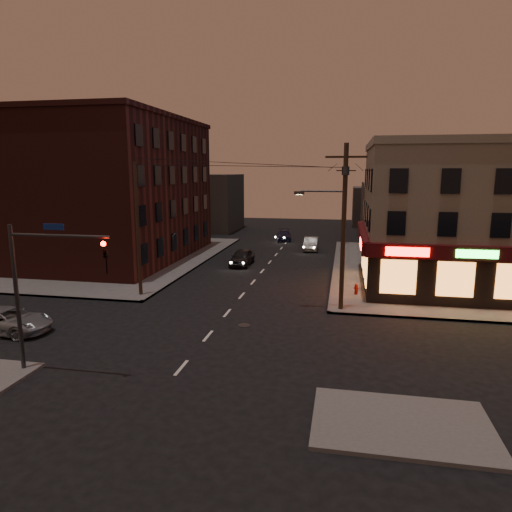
% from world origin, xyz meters
% --- Properties ---
extents(ground, '(120.00, 120.00, 0.00)m').
position_xyz_m(ground, '(0.00, 0.00, 0.00)').
color(ground, black).
rests_on(ground, ground).
extents(sidewalk_ne, '(24.00, 28.00, 0.15)m').
position_xyz_m(sidewalk_ne, '(18.00, 19.00, 0.07)').
color(sidewalk_ne, '#514F4C').
rests_on(sidewalk_ne, ground).
extents(sidewalk_nw, '(24.00, 28.00, 0.15)m').
position_xyz_m(sidewalk_nw, '(-18.00, 19.00, 0.07)').
color(sidewalk_nw, '#514F4C').
rests_on(sidewalk_nw, ground).
extents(pizza_building, '(15.85, 12.85, 10.50)m').
position_xyz_m(pizza_building, '(15.93, 13.43, 5.35)').
color(pizza_building, gray).
rests_on(pizza_building, sidewalk_ne).
extents(brick_apartment, '(12.00, 20.00, 13.00)m').
position_xyz_m(brick_apartment, '(-14.50, 19.00, 6.65)').
color(brick_apartment, '#431A15').
rests_on(brick_apartment, sidewalk_nw).
extents(bg_building_ne_a, '(10.00, 12.00, 7.00)m').
position_xyz_m(bg_building_ne_a, '(14.00, 38.00, 3.50)').
color(bg_building_ne_a, '#3F3D3A').
rests_on(bg_building_ne_a, ground).
extents(bg_building_nw, '(9.00, 10.00, 8.00)m').
position_xyz_m(bg_building_nw, '(-13.00, 42.00, 4.00)').
color(bg_building_nw, '#3F3D3A').
rests_on(bg_building_nw, ground).
extents(bg_building_ne_b, '(8.00, 8.00, 6.00)m').
position_xyz_m(bg_building_ne_b, '(12.00, 52.00, 3.00)').
color(bg_building_ne_b, '#3F3D3A').
rests_on(bg_building_ne_b, ground).
extents(utility_pole_main, '(4.20, 0.44, 10.00)m').
position_xyz_m(utility_pole_main, '(6.68, 5.80, 5.76)').
color(utility_pole_main, '#382619').
rests_on(utility_pole_main, sidewalk_ne).
extents(utility_pole_far, '(0.26, 0.26, 9.00)m').
position_xyz_m(utility_pole_far, '(6.80, 32.00, 4.65)').
color(utility_pole_far, '#382619').
rests_on(utility_pole_far, sidewalk_ne).
extents(utility_pole_west, '(0.24, 0.24, 9.00)m').
position_xyz_m(utility_pole_west, '(-6.80, 6.50, 4.65)').
color(utility_pole_west, '#382619').
rests_on(utility_pole_west, sidewalk_nw).
extents(traffic_signal, '(4.49, 0.32, 6.47)m').
position_xyz_m(traffic_signal, '(-5.57, -5.60, 4.16)').
color(traffic_signal, '#333538').
rests_on(traffic_signal, ground).
extents(suv_cross, '(4.85, 2.30, 1.34)m').
position_xyz_m(suv_cross, '(-10.72, -1.51, 0.67)').
color(suv_cross, gray).
rests_on(suv_cross, ground).
extents(sedan_near, '(1.79, 4.31, 1.46)m').
position_xyz_m(sedan_near, '(-2.28, 18.12, 0.73)').
color(sedan_near, black).
rests_on(sedan_near, ground).
extents(sedan_mid, '(1.61, 4.29, 1.40)m').
position_xyz_m(sedan_mid, '(3.31, 27.49, 0.70)').
color(sedan_mid, slate).
rests_on(sedan_mid, ground).
extents(sedan_far, '(2.25, 4.38, 1.22)m').
position_xyz_m(sedan_far, '(-0.51, 34.07, 0.61)').
color(sedan_far, '#191A32').
rests_on(sedan_far, ground).
extents(fire_hydrant, '(0.35, 0.35, 0.77)m').
position_xyz_m(fire_hydrant, '(7.80, 9.35, 0.57)').
color(fire_hydrant, maroon).
rests_on(fire_hydrant, sidewalk_ne).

